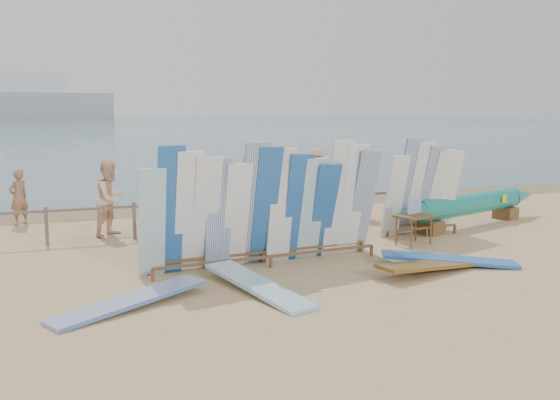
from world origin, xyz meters
name	(u,v)px	position (x,y,z in m)	size (l,w,h in m)	color
ground	(249,261)	(0.00, 0.00, 0.00)	(160.00, 160.00, 0.00)	tan
ocean	(82,124)	(0.00, 128.00, 0.00)	(320.00, 240.00, 0.02)	#426577
wet_sand_strip	(184,208)	(0.00, 7.20, 0.00)	(40.00, 2.60, 0.01)	olive
distant_ship	(34,102)	(-12.00, 180.00, 5.31)	(45.00, 8.00, 14.00)	#999EA3
fence	(214,209)	(0.00, 3.00, 0.63)	(12.08, 0.08, 0.90)	#66584D
main_surfboard_rack	(267,210)	(0.25, -0.46, 1.14)	(5.08, 1.03, 2.53)	brown
side_surfboard_rack	(423,192)	(4.84, 0.99, 1.10)	(2.18, 0.82, 2.47)	brown
outrigger_canoe	(471,205)	(6.75, 1.56, 0.57)	(6.15, 2.45, 0.90)	brown
vendor_table	(414,229)	(4.06, 0.13, 0.38)	(1.00, 0.84, 1.14)	brown
flat_board_c	(435,272)	(3.18, -2.04, 0.00)	(0.56, 2.70, 0.07)	brown
flat_board_a	(257,292)	(-0.47, -2.10, 0.00)	(0.56, 2.70, 0.07)	#87BFD9
flat_board_e	(130,307)	(-2.63, -2.17, 0.00)	(0.56, 2.70, 0.07)	silver
flat_board_d	(449,265)	(3.74, -1.72, 0.00)	(0.56, 2.70, 0.07)	#235DAF
beach_chair_left	(263,217)	(1.44, 3.46, 0.26)	(0.78, 0.79, 0.88)	#B41B13
beach_chair_right	(212,219)	(0.07, 3.61, 0.25)	(0.62, 0.64, 0.86)	#B41B13
stroller	(249,208)	(1.22, 4.03, 0.43)	(0.64, 0.85, 1.07)	#B41B13
beachgoer_extra_0	(440,180)	(7.70, 4.38, 0.91)	(1.17, 0.48, 1.82)	tan
beachgoer_10	(441,182)	(7.88, 4.58, 0.82)	(0.97, 0.42, 1.65)	#8C6042
beachgoer_8	(357,189)	(4.36, 3.60, 0.85)	(0.83, 0.40, 1.70)	beige
beachgoer_2	(111,198)	(-2.49, 3.60, 0.95)	(0.92, 0.44, 1.89)	beige
beachgoer_1	(19,197)	(-4.76, 5.81, 0.77)	(0.56, 0.31, 1.54)	#8C6042
beachgoer_6	(250,184)	(1.67, 5.40, 0.91)	(0.89, 0.42, 1.81)	tan
beachgoer_9	(316,175)	(4.42, 6.76, 0.93)	(1.20, 0.50, 1.86)	tan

